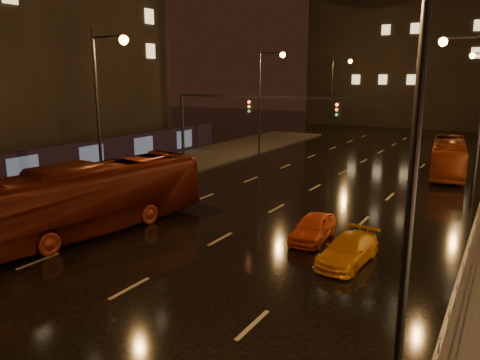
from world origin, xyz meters
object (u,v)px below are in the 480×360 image
object	(u,v)px
bus_red	(93,197)
taxi_far	(348,250)
taxi_near	(313,228)
bus_curb	(448,157)

from	to	relation	value
bus_red	taxi_far	world-z (taller)	bus_red
taxi_near	taxi_far	bearing A→B (deg)	-42.76
bus_curb	taxi_far	distance (m)	21.10
taxi_near	taxi_far	size ratio (longest dim) A/B	0.93
bus_red	bus_curb	world-z (taller)	bus_red
bus_red	taxi_near	bearing A→B (deg)	29.94
taxi_far	bus_curb	bearing A→B (deg)	91.06
taxi_far	bus_red	bearing A→B (deg)	-165.10
bus_red	taxi_near	distance (m)	10.59
bus_red	taxi_near	xyz separation A→B (m)	(9.72, 4.05, -1.07)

